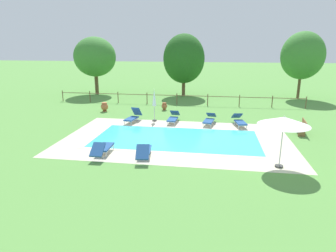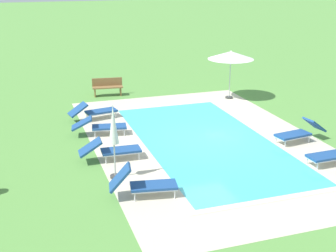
{
  "view_description": "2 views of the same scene",
  "coord_description": "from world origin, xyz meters",
  "px_view_note": "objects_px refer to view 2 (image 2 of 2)",
  "views": [
    {
      "loc": [
        2.03,
        -16.2,
        5.28
      ],
      "look_at": [
        -0.57,
        0.5,
        0.6
      ],
      "focal_mm": 31.37,
      "sensor_mm": 36.0,
      "label": 1
    },
    {
      "loc": [
        -14.59,
        6.29,
        6.02
      ],
      "look_at": [
        0.55,
        1.27,
        0.54
      ],
      "focal_mm": 48.9,
      "sensor_mm": 36.0,
      "label": 2
    }
  ],
  "objects_px": {
    "sun_lounger_north_end": "(299,132)",
    "patio_umbrella_closed_row_west": "(113,129)",
    "sun_lounger_north_far": "(144,184)",
    "sun_lounger_south_near_corner": "(101,126)",
    "patio_umbrella_open_foreground": "(231,55)",
    "sun_lounger_north_mid": "(335,153)",
    "wooden_bench_lawn_side": "(108,86)",
    "sun_lounger_north_near_steps": "(95,111)",
    "sun_lounger_south_mid": "(112,150)"
  },
  "relations": [
    {
      "from": "sun_lounger_south_mid",
      "to": "patio_umbrella_closed_row_west",
      "type": "bearing_deg",
      "value": 171.75
    },
    {
      "from": "sun_lounger_north_near_steps",
      "to": "sun_lounger_north_mid",
      "type": "bearing_deg",
      "value": -137.04
    },
    {
      "from": "sun_lounger_south_near_corner",
      "to": "wooden_bench_lawn_side",
      "type": "xyz_separation_m",
      "value": [
        5.63,
        -1.36,
        0.11
      ]
    },
    {
      "from": "sun_lounger_north_mid",
      "to": "sun_lounger_south_near_corner",
      "type": "relative_size",
      "value": 0.96
    },
    {
      "from": "sun_lounger_north_end",
      "to": "sun_lounger_south_near_corner",
      "type": "xyz_separation_m",
      "value": [
        3.0,
        6.76,
        -0.02
      ]
    },
    {
      "from": "sun_lounger_south_near_corner",
      "to": "patio_umbrella_open_foreground",
      "type": "height_order",
      "value": "patio_umbrella_open_foreground"
    },
    {
      "from": "sun_lounger_north_mid",
      "to": "sun_lounger_south_near_corner",
      "type": "bearing_deg",
      "value": 52.7
    },
    {
      "from": "sun_lounger_north_end",
      "to": "sun_lounger_south_mid",
      "type": "height_order",
      "value": "sun_lounger_north_end"
    },
    {
      "from": "wooden_bench_lawn_side",
      "to": "sun_lounger_north_near_steps",
      "type": "bearing_deg",
      "value": 160.59
    },
    {
      "from": "sun_lounger_north_mid",
      "to": "sun_lounger_south_near_corner",
      "type": "height_order",
      "value": "sun_lounger_north_mid"
    },
    {
      "from": "sun_lounger_north_mid",
      "to": "sun_lounger_north_end",
      "type": "height_order",
      "value": "sun_lounger_north_end"
    },
    {
      "from": "sun_lounger_south_mid",
      "to": "wooden_bench_lawn_side",
      "type": "xyz_separation_m",
      "value": [
        8.15,
        -1.47,
        0.1
      ]
    },
    {
      "from": "patio_umbrella_closed_row_west",
      "to": "patio_umbrella_open_foreground",
      "type": "bearing_deg",
      "value": -45.33
    },
    {
      "from": "sun_lounger_north_mid",
      "to": "patio_umbrella_closed_row_west",
      "type": "bearing_deg",
      "value": 80.34
    },
    {
      "from": "sun_lounger_north_near_steps",
      "to": "sun_lounger_south_mid",
      "type": "height_order",
      "value": "same"
    },
    {
      "from": "sun_lounger_north_far",
      "to": "sun_lounger_north_end",
      "type": "xyz_separation_m",
      "value": [
        2.36,
        -6.56,
        -0.02
      ]
    },
    {
      "from": "sun_lounger_north_far",
      "to": "patio_umbrella_open_foreground",
      "type": "xyz_separation_m",
      "value": [
        8.59,
        -6.72,
        1.72
      ]
    },
    {
      "from": "patio_umbrella_closed_row_west",
      "to": "sun_lounger_south_mid",
      "type": "bearing_deg",
      "value": -8.25
    },
    {
      "from": "sun_lounger_north_end",
      "to": "sun_lounger_south_near_corner",
      "type": "relative_size",
      "value": 0.97
    },
    {
      "from": "patio_umbrella_open_foreground",
      "to": "wooden_bench_lawn_side",
      "type": "bearing_deg",
      "value": 66.67
    },
    {
      "from": "sun_lounger_south_near_corner",
      "to": "patio_umbrella_open_foreground",
      "type": "xyz_separation_m",
      "value": [
        3.23,
        -6.92,
        1.76
      ]
    },
    {
      "from": "sun_lounger_north_near_steps",
      "to": "sun_lounger_north_far",
      "type": "xyz_separation_m",
      "value": [
        -7.36,
        -0.12,
        0.03
      ]
    },
    {
      "from": "sun_lounger_north_mid",
      "to": "patio_umbrella_open_foreground",
      "type": "xyz_separation_m",
      "value": [
        8.33,
        -0.22,
        1.75
      ]
    },
    {
      "from": "sun_lounger_north_near_steps",
      "to": "sun_lounger_north_mid",
      "type": "xyz_separation_m",
      "value": [
        -7.11,
        -6.62,
        0.0
      ]
    },
    {
      "from": "sun_lounger_south_mid",
      "to": "patio_umbrella_open_foreground",
      "type": "distance_m",
      "value": 9.25
    },
    {
      "from": "sun_lounger_north_near_steps",
      "to": "sun_lounger_north_end",
      "type": "height_order",
      "value": "sun_lounger_north_end"
    },
    {
      "from": "sun_lounger_north_near_steps",
      "to": "patio_umbrella_closed_row_west",
      "type": "xyz_separation_m",
      "value": [
        -5.91,
        0.39,
        1.2
      ]
    },
    {
      "from": "sun_lounger_north_near_steps",
      "to": "sun_lounger_north_far",
      "type": "height_order",
      "value": "sun_lounger_north_far"
    },
    {
      "from": "sun_lounger_north_end",
      "to": "patio_umbrella_closed_row_west",
      "type": "relative_size",
      "value": 0.89
    },
    {
      "from": "sun_lounger_north_end",
      "to": "sun_lounger_south_near_corner",
      "type": "height_order",
      "value": "sun_lounger_north_end"
    },
    {
      "from": "sun_lounger_north_near_steps",
      "to": "sun_lounger_north_end",
      "type": "relative_size",
      "value": 1.02
    },
    {
      "from": "sun_lounger_south_near_corner",
      "to": "sun_lounger_south_mid",
      "type": "xyz_separation_m",
      "value": [
        -2.52,
        0.1,
        0.01
      ]
    },
    {
      "from": "sun_lounger_north_far",
      "to": "sun_lounger_south_near_corner",
      "type": "distance_m",
      "value": 5.36
    },
    {
      "from": "patio_umbrella_open_foreground",
      "to": "patio_umbrella_closed_row_west",
      "type": "distance_m",
      "value": 10.17
    },
    {
      "from": "sun_lounger_south_near_corner",
      "to": "sun_lounger_south_mid",
      "type": "bearing_deg",
      "value": 177.63
    },
    {
      "from": "wooden_bench_lawn_side",
      "to": "sun_lounger_north_end",
      "type": "bearing_deg",
      "value": -147.97
    },
    {
      "from": "sun_lounger_north_end",
      "to": "wooden_bench_lawn_side",
      "type": "distance_m",
      "value": 10.18
    },
    {
      "from": "sun_lounger_north_near_steps",
      "to": "sun_lounger_south_near_corner",
      "type": "relative_size",
      "value": 0.99
    },
    {
      "from": "sun_lounger_south_near_corner",
      "to": "sun_lounger_south_mid",
      "type": "height_order",
      "value": "sun_lounger_south_mid"
    },
    {
      "from": "sun_lounger_south_near_corner",
      "to": "wooden_bench_lawn_side",
      "type": "distance_m",
      "value": 5.79
    },
    {
      "from": "sun_lounger_north_mid",
      "to": "sun_lounger_north_far",
      "type": "bearing_deg",
      "value": 92.24
    },
    {
      "from": "sun_lounger_north_near_steps",
      "to": "patio_umbrella_open_foreground",
      "type": "relative_size",
      "value": 0.9
    },
    {
      "from": "sun_lounger_south_mid",
      "to": "sun_lounger_north_mid",
      "type": "bearing_deg",
      "value": -110.75
    },
    {
      "from": "sun_lounger_north_end",
      "to": "sun_lounger_north_near_steps",
      "type": "bearing_deg",
      "value": 53.15
    },
    {
      "from": "wooden_bench_lawn_side",
      "to": "sun_lounger_north_far",
      "type": "bearing_deg",
      "value": 173.97
    },
    {
      "from": "sun_lounger_north_end",
      "to": "sun_lounger_north_far",
      "type": "bearing_deg",
      "value": 109.78
    },
    {
      "from": "sun_lounger_north_near_steps",
      "to": "sun_lounger_north_far",
      "type": "bearing_deg",
      "value": -179.08
    },
    {
      "from": "patio_umbrella_open_foreground",
      "to": "patio_umbrella_closed_row_west",
      "type": "relative_size",
      "value": 1.01
    },
    {
      "from": "sun_lounger_north_mid",
      "to": "sun_lounger_north_end",
      "type": "xyz_separation_m",
      "value": [
        2.1,
        -0.06,
        0.01
      ]
    },
    {
      "from": "sun_lounger_north_far",
      "to": "sun_lounger_south_mid",
      "type": "distance_m",
      "value": 2.85
    }
  ]
}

